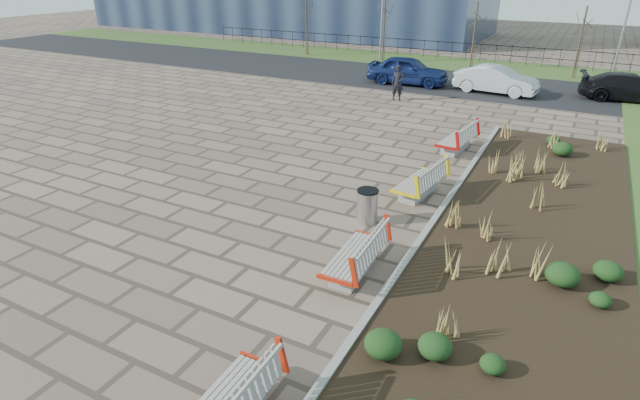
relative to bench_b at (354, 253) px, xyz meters
The scene contains 20 objects.
ground 3.50m from the bench_b, 150.07° to the right, with size 120.00×120.00×0.00m, color #786453.
planting_bed 4.63m from the bench_b, 45.20° to the left, with size 4.50×18.00×0.10m, color black.
planting_curb 3.43m from the bench_b, 74.30° to the left, with size 0.16×18.00×0.15m, color gray.
grass_verge_far 26.45m from the bench_b, 96.51° to the left, with size 80.00×5.00×0.04m, color #33511E.
road 20.50m from the bench_b, 98.42° to the left, with size 80.00×7.00×0.02m, color black.
bench_b is the anchor object (origin of this frame).
bench_c 4.60m from the bench_b, 90.00° to the left, with size 0.90×2.10×1.00m, color yellow, non-canonical shape.
bench_d 8.95m from the bench_b, 90.00° to the left, with size 0.90×2.10×1.00m, color #B50C0C, non-canonical shape.
litter_bin 2.44m from the bench_b, 106.05° to the left, with size 0.54×0.54×0.89m, color #B2B2B7.
pedestrian 15.67m from the bench_b, 106.42° to the left, with size 0.62×0.41×1.69m, color black.
car_blue 19.41m from the bench_b, 105.39° to the left, with size 1.79×4.44×1.51m, color navy.
car_silver 18.76m from the bench_b, 91.18° to the left, with size 1.46×4.18×1.38m, color #B8BCC0.
car_black 20.97m from the bench_b, 74.24° to the left, with size 1.83×4.50×1.31m, color black.
tree_a 29.00m from the bench_b, 121.19° to the left, with size 1.40×1.40×4.00m, color #4C3D2D, non-canonical shape.
tree_b 26.40m from the bench_b, 109.97° to the left, with size 1.40×1.40×4.00m, color #4C3D2D, non-canonical shape.
tree_c 25.00m from the bench_b, 96.90° to the left, with size 1.40×1.40×4.00m, color #4C3D2D, non-canonical shape.
tree_d 25.00m from the bench_b, 83.10° to the left, with size 1.40×1.40×4.00m, color #4C3D2D, non-canonical shape.
lamp_west 26.01m from the bench_b, 110.34° to the left, with size 0.24×0.60×6.00m, color gray, non-canonical shape.
lamp_east 24.91m from the bench_b, 78.36° to the left, with size 0.24×0.60×6.00m, color gray, non-canonical shape.
railing_fence 27.93m from the bench_b, 96.17° to the left, with size 44.00×0.10×1.20m, color black, non-canonical shape.
Camera 1 is at (6.66, -6.78, 6.15)m, focal length 28.00 mm.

